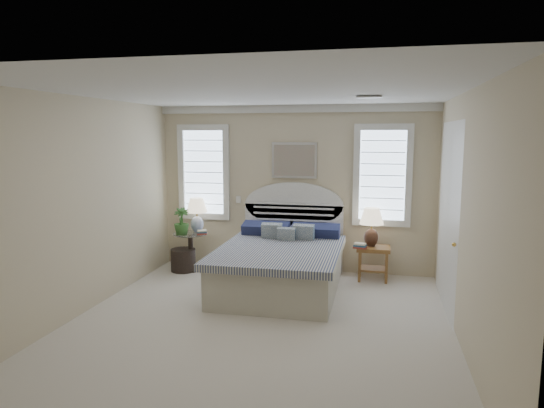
{
  "coord_description": "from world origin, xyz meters",
  "views": [
    {
      "loc": [
        1.34,
        -5.27,
        2.24
      ],
      "look_at": [
        -0.04,
        1.0,
        1.31
      ],
      "focal_mm": 32.0,
      "sensor_mm": 36.0,
      "label": 1
    }
  ],
  "objects_px": {
    "lamp_left": "(197,211)",
    "bed": "(282,262)",
    "floor_pot": "(183,260)",
    "lamp_right": "(372,223)",
    "side_table_left": "(191,248)",
    "nightstand_right": "(373,256)"
  },
  "relations": [
    {
      "from": "bed",
      "to": "side_table_left",
      "type": "distance_m",
      "value": 1.75
    },
    {
      "from": "lamp_right",
      "to": "side_table_left",
      "type": "bearing_deg",
      "value": -177.3
    },
    {
      "from": "bed",
      "to": "side_table_left",
      "type": "height_order",
      "value": "bed"
    },
    {
      "from": "side_table_left",
      "to": "lamp_left",
      "type": "height_order",
      "value": "lamp_left"
    },
    {
      "from": "floor_pot",
      "to": "lamp_right",
      "type": "bearing_deg",
      "value": 3.6
    },
    {
      "from": "nightstand_right",
      "to": "floor_pot",
      "type": "distance_m",
      "value": 3.07
    },
    {
      "from": "floor_pot",
      "to": "lamp_left",
      "type": "xyz_separation_m",
      "value": [
        0.18,
        0.19,
        0.79
      ]
    },
    {
      "from": "nightstand_right",
      "to": "floor_pot",
      "type": "height_order",
      "value": "nightstand_right"
    },
    {
      "from": "side_table_left",
      "to": "lamp_left",
      "type": "distance_m",
      "value": 0.61
    },
    {
      "from": "nightstand_right",
      "to": "floor_pot",
      "type": "relative_size",
      "value": 1.31
    },
    {
      "from": "bed",
      "to": "lamp_left",
      "type": "xyz_separation_m",
      "value": [
        -1.58,
        0.73,
        0.59
      ]
    },
    {
      "from": "lamp_left",
      "to": "lamp_right",
      "type": "height_order",
      "value": "lamp_left"
    },
    {
      "from": "bed",
      "to": "lamp_left",
      "type": "relative_size",
      "value": 4.0
    },
    {
      "from": "side_table_left",
      "to": "lamp_right",
      "type": "relative_size",
      "value": 1.05
    },
    {
      "from": "floor_pot",
      "to": "bed",
      "type": "bearing_deg",
      "value": -17.0
    },
    {
      "from": "lamp_left",
      "to": "side_table_left",
      "type": "bearing_deg",
      "value": -115.52
    },
    {
      "from": "bed",
      "to": "floor_pot",
      "type": "bearing_deg",
      "value": 163.0
    },
    {
      "from": "lamp_left",
      "to": "bed",
      "type": "bearing_deg",
      "value": -24.84
    },
    {
      "from": "nightstand_right",
      "to": "lamp_right",
      "type": "xyz_separation_m",
      "value": [
        -0.04,
        0.04,
        0.51
      ]
    },
    {
      "from": "floor_pot",
      "to": "lamp_right",
      "type": "relative_size",
      "value": 0.68
    },
    {
      "from": "lamp_left",
      "to": "lamp_right",
      "type": "distance_m",
      "value": 2.84
    },
    {
      "from": "side_table_left",
      "to": "floor_pot",
      "type": "xyz_separation_m",
      "value": [
        -0.11,
        -0.05,
        -0.2
      ]
    }
  ]
}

